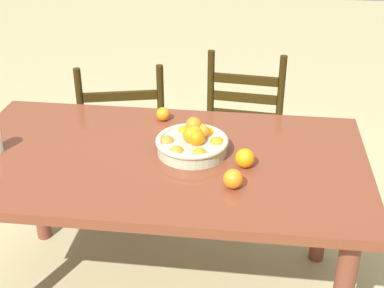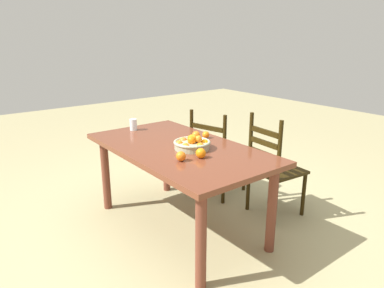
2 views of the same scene
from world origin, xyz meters
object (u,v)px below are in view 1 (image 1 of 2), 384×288
object	(u,v)px
chair_near_window	(246,133)
orange_loose_1	(163,114)
orange_loose_0	(245,158)
orange_loose_2	(233,179)
chair_by_cabinet	(124,138)
fruit_bowl	(193,143)
dining_table	(162,176)

from	to	relation	value
chair_near_window	orange_loose_1	xyz separation A→B (m)	(-0.37, -0.50, 0.33)
chair_near_window	orange_loose_0	distance (m)	0.93
orange_loose_1	orange_loose_2	world-z (taller)	orange_loose_2
chair_near_window	chair_by_cabinet	world-z (taller)	chair_near_window
chair_by_cabinet	fruit_bowl	bearing A→B (deg)	111.07
chair_by_cabinet	orange_loose_2	bearing A→B (deg)	111.57
fruit_bowl	orange_loose_1	bearing A→B (deg)	121.12
fruit_bowl	orange_loose_2	xyz separation A→B (m)	(0.18, -0.24, -0.01)
fruit_bowl	orange_loose_0	bearing A→B (deg)	-21.79
chair_near_window	orange_loose_0	bearing A→B (deg)	96.11
fruit_bowl	orange_loose_0	xyz separation A→B (m)	(0.22, -0.09, -0.01)
chair_by_cabinet	orange_loose_1	size ratio (longest dim) A/B	14.40
fruit_bowl	orange_loose_1	world-z (taller)	fruit_bowl
orange_loose_1	dining_table	bearing A→B (deg)	-81.51
orange_loose_1	chair_by_cabinet	bearing A→B (deg)	127.13
orange_loose_2	chair_near_window	bearing A→B (deg)	88.67
orange_loose_1	orange_loose_2	size ratio (longest dim) A/B	0.86
dining_table	orange_loose_0	size ratio (longest dim) A/B	21.73
orange_loose_1	fruit_bowl	bearing A→B (deg)	-58.88
orange_loose_2	chair_by_cabinet	bearing A→B (deg)	125.22
orange_loose_0	orange_loose_2	xyz separation A→B (m)	(-0.04, -0.15, -0.00)
chair_near_window	chair_by_cabinet	size ratio (longest dim) A/B	1.06
dining_table	orange_loose_1	world-z (taller)	orange_loose_1
dining_table	chair_near_window	bearing A→B (deg)	68.53
orange_loose_2	fruit_bowl	bearing A→B (deg)	126.59
fruit_bowl	orange_loose_2	distance (m)	0.30
orange_loose_2	orange_loose_0	bearing A→B (deg)	76.61
dining_table	orange_loose_2	distance (m)	0.38
fruit_bowl	orange_loose_2	size ratio (longest dim) A/B	4.08
fruit_bowl	orange_loose_0	world-z (taller)	fruit_bowl
dining_table	orange_loose_0	world-z (taller)	orange_loose_0
dining_table	orange_loose_0	distance (m)	0.37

